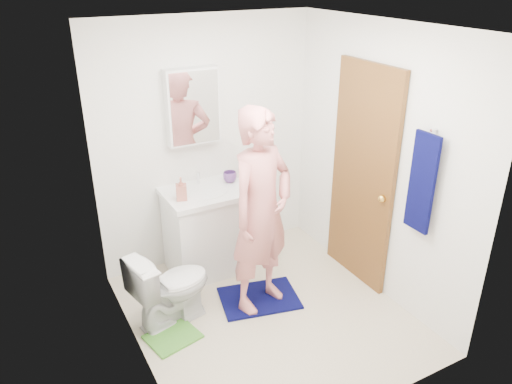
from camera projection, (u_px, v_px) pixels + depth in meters
floor at (267, 314)px, 4.36m from camera, size 2.20×2.40×0.02m
ceiling at (271, 25)px, 3.35m from camera, size 2.20×2.40×0.02m
wall_back at (207, 143)px, 4.82m from camera, size 2.20×0.02×2.40m
wall_front at (373, 264)px, 2.89m from camera, size 2.20×0.02×2.40m
wall_left at (127, 221)px, 3.37m from camera, size 0.02×2.40×2.40m
wall_right at (379, 163)px, 4.34m from camera, size 0.02×2.40×2.40m
vanity_cabinet at (208, 232)px, 4.86m from camera, size 0.75×0.55×0.80m
countertop at (206, 193)px, 4.68m from camera, size 0.79×0.59×0.05m
sink_basin at (206, 191)px, 4.67m from camera, size 0.40×0.40×0.03m
faucet at (198, 178)px, 4.79m from camera, size 0.03×0.03×0.12m
medicine_cabinet at (193, 107)px, 4.53m from camera, size 0.50×0.12×0.70m
mirror_panel at (195, 108)px, 4.49m from camera, size 0.46×0.01×0.66m
door at (362, 177)px, 4.51m from camera, size 0.05×0.80×2.05m
door_knob at (382, 199)px, 4.27m from camera, size 0.07×0.07×0.07m
towel at (422, 183)px, 3.83m from camera, size 0.03×0.24×0.80m
towel_hook at (434, 130)px, 3.67m from camera, size 0.06×0.02×0.02m
toilet at (171, 286)px, 4.14m from camera, size 0.74×0.52×0.69m
bath_mat at (259, 298)px, 4.54m from camera, size 0.78×0.64×0.02m
green_rug at (173, 337)px, 4.07m from camera, size 0.46×0.41×0.02m
soap_dispenser at (181, 189)px, 4.45m from camera, size 0.12×0.12×0.21m
toothbrush_cup at (230, 177)px, 4.83m from camera, size 0.13×0.13×0.10m
man at (261, 212)px, 4.12m from camera, size 0.75×0.61×1.79m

